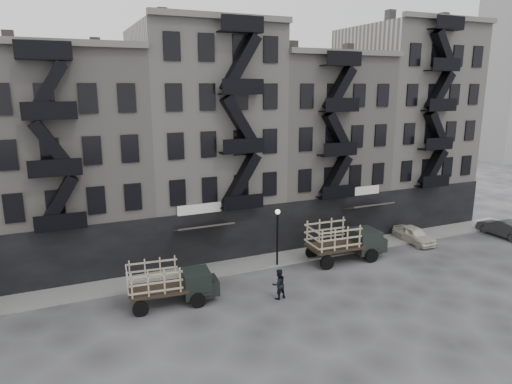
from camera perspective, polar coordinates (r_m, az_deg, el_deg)
name	(u,v)px	position (r m, az deg, el deg)	size (l,w,h in m)	color
ground	(253,288)	(30.11, -0.32, -11.89)	(140.00, 140.00, 0.00)	#38383A
sidewalk	(233,266)	(33.26, -2.94, -9.26)	(55.00, 2.50, 0.15)	slate
building_midwest	(70,161)	(35.24, -22.20, 3.62)	(10.00, 11.35, 16.20)	gray
building_center	(204,140)	(36.74, -6.52, 6.44)	(10.00, 11.35, 18.20)	#9A968D
building_mideast	(312,146)	(40.96, 7.04, 5.70)	(10.00, 11.35, 16.20)	gray
building_east	(402,125)	(46.71, 17.80, 7.94)	(10.00, 11.35, 19.20)	#9A968D
lamp_post	(277,230)	(32.48, 2.70, -4.73)	(0.36, 0.36, 4.28)	black
stake_truck_west	(170,280)	(27.95, -10.68, -10.79)	(5.44, 2.61, 2.65)	black
stake_truck_east	(345,238)	(34.62, 11.04, -5.68)	(6.11, 2.76, 3.01)	black
car_east	(414,235)	(40.18, 19.15, -5.06)	(1.63, 4.06, 1.38)	beige
car_far	(504,228)	(44.92, 28.56, -3.99)	(1.57, 4.51, 1.49)	#252527
pedestrian_mid	(279,284)	(28.39, 2.84, -11.41)	(0.92, 0.72, 1.90)	black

